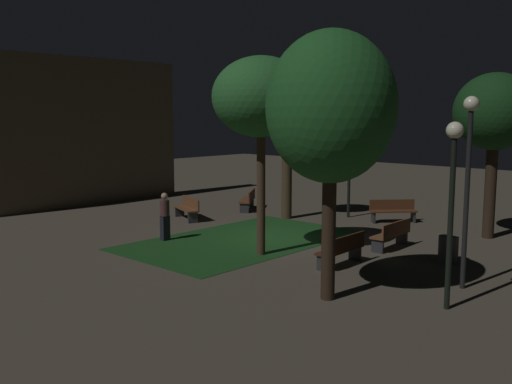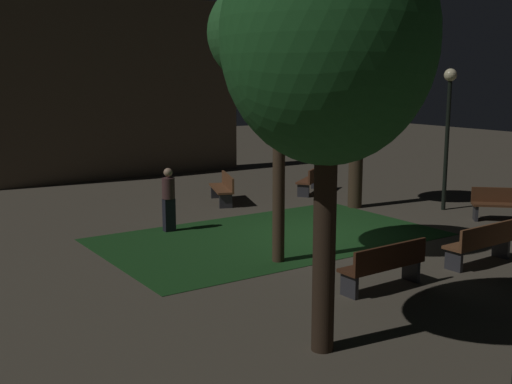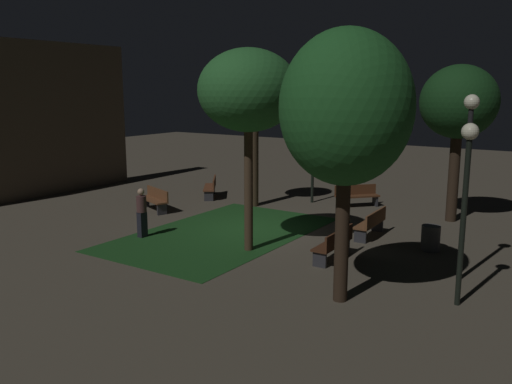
{
  "view_description": "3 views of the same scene",
  "coord_description": "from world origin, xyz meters",
  "px_view_note": "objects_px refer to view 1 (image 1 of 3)",
  "views": [
    {
      "loc": [
        -14.31,
        -12.48,
        4.18
      ],
      "look_at": [
        0.21,
        0.87,
        1.48
      ],
      "focal_mm": 39.73,
      "sensor_mm": 36.0,
      "label": 1
    },
    {
      "loc": [
        -9.54,
        -11.78,
        3.86
      ],
      "look_at": [
        -0.87,
        1.13,
        1.01
      ],
      "focal_mm": 44.56,
      "sensor_mm": 36.0,
      "label": 2
    },
    {
      "loc": [
        -14.66,
        -9.95,
        4.76
      ],
      "look_at": [
        0.52,
        0.04,
        1.22
      ],
      "focal_mm": 37.54,
      "sensor_mm": 36.0,
      "label": 3
    }
  ],
  "objects_px": {
    "bench_by_lamp": "(342,249)",
    "tree_back_left": "(261,98)",
    "tree_lawn_side": "(287,112)",
    "pedestrian": "(165,215)",
    "bench_back_row": "(392,234)",
    "bench_near_trees": "(188,208)",
    "tree_tall_center": "(331,109)",
    "trash_bin": "(448,249)",
    "bench_lawn_edge": "(249,199)",
    "bench_front_left": "(393,210)",
    "tree_right_canopy": "(495,114)",
    "lamp_post_near_wall": "(469,160)",
    "lamp_post_path_center": "(452,181)",
    "lamp_post_plaza_west": "(350,149)"
  },
  "relations": [
    {
      "from": "bench_by_lamp",
      "to": "tree_back_left",
      "type": "distance_m",
      "value": 4.92
    },
    {
      "from": "tree_lawn_side",
      "to": "pedestrian",
      "type": "bearing_deg",
      "value": 176.19
    },
    {
      "from": "bench_back_row",
      "to": "bench_near_trees",
      "type": "distance_m",
      "value": 8.62
    },
    {
      "from": "tree_tall_center",
      "to": "trash_bin",
      "type": "relative_size",
      "value": 7.91
    },
    {
      "from": "bench_lawn_edge",
      "to": "pedestrian",
      "type": "xyz_separation_m",
      "value": [
        -6.32,
        -2.12,
        0.37
      ]
    },
    {
      "from": "bench_front_left",
      "to": "tree_lawn_side",
      "type": "bearing_deg",
      "value": 121.08
    },
    {
      "from": "bench_lawn_edge",
      "to": "tree_right_canopy",
      "type": "bearing_deg",
      "value": -81.84
    },
    {
      "from": "bench_lawn_edge",
      "to": "lamp_post_near_wall",
      "type": "relative_size",
      "value": 0.38
    },
    {
      "from": "bench_by_lamp",
      "to": "lamp_post_near_wall",
      "type": "distance_m",
      "value": 4.25
    },
    {
      "from": "tree_back_left",
      "to": "pedestrian",
      "type": "height_order",
      "value": "tree_back_left"
    },
    {
      "from": "tree_back_left",
      "to": "bench_by_lamp",
      "type": "bearing_deg",
      "value": -77.58
    },
    {
      "from": "tree_right_canopy",
      "to": "lamp_post_path_center",
      "type": "bearing_deg",
      "value": -165.35
    },
    {
      "from": "bench_front_left",
      "to": "tree_back_left",
      "type": "relative_size",
      "value": 0.28
    },
    {
      "from": "bench_front_left",
      "to": "lamp_post_near_wall",
      "type": "xyz_separation_m",
      "value": [
        -6.52,
        -5.52,
        2.65
      ]
    },
    {
      "from": "bench_back_row",
      "to": "trash_bin",
      "type": "relative_size",
      "value": 2.38
    },
    {
      "from": "bench_by_lamp",
      "to": "bench_back_row",
      "type": "bearing_deg",
      "value": 0.0
    },
    {
      "from": "tree_right_canopy",
      "to": "lamp_post_path_center",
      "type": "relative_size",
      "value": 1.38
    },
    {
      "from": "lamp_post_path_center",
      "to": "tree_tall_center",
      "type": "bearing_deg",
      "value": 117.6
    },
    {
      "from": "tree_back_left",
      "to": "bench_back_row",
      "type": "bearing_deg",
      "value": -37.15
    },
    {
      "from": "tree_tall_center",
      "to": "tree_right_canopy",
      "type": "height_order",
      "value": "tree_tall_center"
    },
    {
      "from": "tree_tall_center",
      "to": "tree_right_canopy",
      "type": "xyz_separation_m",
      "value": [
        9.06,
        -0.24,
        -0.09
      ]
    },
    {
      "from": "tree_right_canopy",
      "to": "tree_lawn_side",
      "type": "distance_m",
      "value": 7.64
    },
    {
      "from": "bench_back_row",
      "to": "trash_bin",
      "type": "xyz_separation_m",
      "value": [
        -0.42,
        -2.01,
        -0.1
      ]
    },
    {
      "from": "tree_right_canopy",
      "to": "lamp_post_plaza_west",
      "type": "height_order",
      "value": "tree_right_canopy"
    },
    {
      "from": "bench_front_left",
      "to": "lamp_post_path_center",
      "type": "relative_size",
      "value": 0.41
    },
    {
      "from": "bench_by_lamp",
      "to": "bench_back_row",
      "type": "xyz_separation_m",
      "value": [
        2.79,
        0.0,
        0.0
      ]
    },
    {
      "from": "bench_front_left",
      "to": "pedestrian",
      "type": "height_order",
      "value": "pedestrian"
    },
    {
      "from": "bench_lawn_edge",
      "to": "trash_bin",
      "type": "bearing_deg",
      "value": -104.42
    },
    {
      "from": "trash_bin",
      "to": "bench_near_trees",
      "type": "bearing_deg",
      "value": 93.55
    },
    {
      "from": "bench_by_lamp",
      "to": "lamp_post_path_center",
      "type": "relative_size",
      "value": 0.45
    },
    {
      "from": "pedestrian",
      "to": "bench_near_trees",
      "type": "bearing_deg",
      "value": 38.05
    },
    {
      "from": "bench_near_trees",
      "to": "bench_lawn_edge",
      "type": "xyz_separation_m",
      "value": [
        3.31,
        -0.24,
        0.0
      ]
    },
    {
      "from": "bench_lawn_edge",
      "to": "tree_right_canopy",
      "type": "relative_size",
      "value": 0.31
    },
    {
      "from": "bench_front_left",
      "to": "lamp_post_near_wall",
      "type": "relative_size",
      "value": 0.36
    },
    {
      "from": "bench_near_trees",
      "to": "tree_right_canopy",
      "type": "height_order",
      "value": "tree_right_canopy"
    },
    {
      "from": "lamp_post_plaza_west",
      "to": "lamp_post_path_center",
      "type": "bearing_deg",
      "value": -135.62
    },
    {
      "from": "bench_back_row",
      "to": "tree_lawn_side",
      "type": "xyz_separation_m",
      "value": [
        1.83,
        5.81,
        3.81
      ]
    },
    {
      "from": "bench_near_trees",
      "to": "lamp_post_plaza_west",
      "type": "height_order",
      "value": "lamp_post_plaza_west"
    },
    {
      "from": "bench_by_lamp",
      "to": "trash_bin",
      "type": "xyz_separation_m",
      "value": [
        2.37,
        -2.01,
        -0.1
      ]
    },
    {
      "from": "lamp_post_plaza_west",
      "to": "tree_right_canopy",
      "type": "bearing_deg",
      "value": -90.77
    },
    {
      "from": "tree_right_canopy",
      "to": "lamp_post_plaza_west",
      "type": "distance_m",
      "value": 5.88
    },
    {
      "from": "bench_near_trees",
      "to": "tree_tall_center",
      "type": "height_order",
      "value": "tree_tall_center"
    },
    {
      "from": "bench_back_row",
      "to": "tree_right_canopy",
      "type": "relative_size",
      "value": 0.33
    },
    {
      "from": "tree_right_canopy",
      "to": "lamp_post_near_wall",
      "type": "height_order",
      "value": "tree_right_canopy"
    },
    {
      "from": "bench_by_lamp",
      "to": "trash_bin",
      "type": "relative_size",
      "value": 2.38
    },
    {
      "from": "bench_near_trees",
      "to": "tree_tall_center",
      "type": "distance_m",
      "value": 11.48
    },
    {
      "from": "bench_back_row",
      "to": "bench_near_trees",
      "type": "relative_size",
      "value": 0.98
    },
    {
      "from": "bench_front_left",
      "to": "lamp_post_path_center",
      "type": "xyz_separation_m",
      "value": [
        -8.19,
        -5.87,
        2.31
      ]
    },
    {
      "from": "bench_by_lamp",
      "to": "tree_back_left",
      "type": "height_order",
      "value": "tree_back_left"
    },
    {
      "from": "tree_right_canopy",
      "to": "lamp_post_near_wall",
      "type": "xyz_separation_m",
      "value": [
        -6.18,
        -1.7,
        -1.09
      ]
    }
  ]
}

